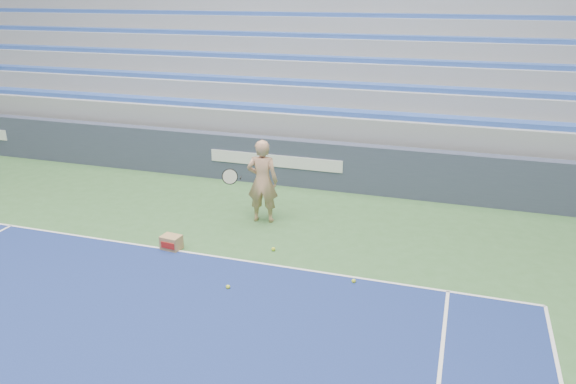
# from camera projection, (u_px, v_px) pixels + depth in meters

# --- Properties ---
(sponsor_barrier) EXTENTS (30.00, 0.32, 1.10)m
(sponsor_barrier) POSITION_uv_depth(u_px,v_px,m) (277.00, 161.00, 13.12)
(sponsor_barrier) COLOR #373E54
(sponsor_barrier) RESTS_ON ground
(bleachers) EXTENTS (31.00, 9.15, 7.30)m
(bleachers) POSITION_uv_depth(u_px,v_px,m) (335.00, 55.00, 17.61)
(bleachers) COLOR gray
(bleachers) RESTS_ON ground
(tennis_player) EXTENTS (0.93, 0.86, 1.66)m
(tennis_player) POSITION_uv_depth(u_px,v_px,m) (262.00, 181.00, 10.88)
(tennis_player) COLOR tan
(tennis_player) RESTS_ON ground
(ball_box) EXTENTS (0.37, 0.30, 0.26)m
(ball_box) POSITION_uv_depth(u_px,v_px,m) (171.00, 243.00, 9.91)
(ball_box) COLOR #A68050
(ball_box) RESTS_ON ground
(tennis_ball_0) EXTENTS (0.07, 0.07, 0.07)m
(tennis_ball_0) POSITION_uv_depth(u_px,v_px,m) (172.00, 243.00, 10.14)
(tennis_ball_0) COLOR #D4E62F
(tennis_ball_0) RESTS_ON ground
(tennis_ball_1) EXTENTS (0.07, 0.07, 0.07)m
(tennis_ball_1) POSITION_uv_depth(u_px,v_px,m) (228.00, 287.00, 8.63)
(tennis_ball_1) COLOR #D4E62F
(tennis_ball_1) RESTS_ON ground
(tennis_ball_2) EXTENTS (0.07, 0.07, 0.07)m
(tennis_ball_2) POSITION_uv_depth(u_px,v_px,m) (273.00, 249.00, 9.88)
(tennis_ball_2) COLOR #D4E62F
(tennis_ball_2) RESTS_ON ground
(tennis_ball_3) EXTENTS (0.07, 0.07, 0.07)m
(tennis_ball_3) POSITION_uv_depth(u_px,v_px,m) (354.00, 281.00, 8.81)
(tennis_ball_3) COLOR #D4E62F
(tennis_ball_3) RESTS_ON ground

